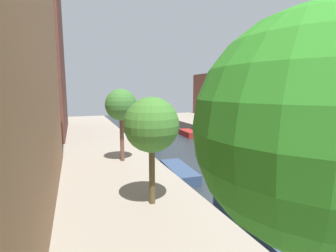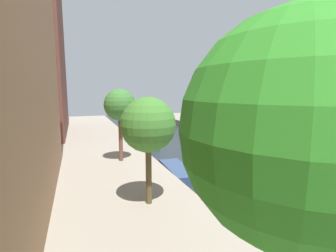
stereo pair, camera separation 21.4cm
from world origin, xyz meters
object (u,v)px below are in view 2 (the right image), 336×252
object	(u,v)px
low_block_right	(238,95)
moored_boat_left_2	(178,172)
moored_boat_right_3	(224,145)
apartment_tower_far	(6,6)
parked_car	(232,123)
street_tree_2	(120,106)
moored_boat_left_3	(149,144)
street_tree_1	(148,125)
street_tree_0	(297,133)
moored_boat_right_2	(277,166)
moored_boat_left_4	(127,130)
moored_boat_right_4	(189,133)
moored_boat_left_1	(251,222)

from	to	relation	value
low_block_right	moored_boat_left_2	world-z (taller)	low_block_right
moored_boat_right_3	apartment_tower_far	bearing A→B (deg)	152.60
parked_car	moored_boat_right_3	world-z (taller)	parked_car
street_tree_2	moored_boat_left_2	xyz separation A→B (m)	(3.41, -1.60, -4.35)
moored_boat_left_2	moored_boat_left_3	bearing A→B (deg)	86.09
street_tree_1	street_tree_0	bearing A→B (deg)	-90.00
parked_car	moored_boat_left_2	bearing A→B (deg)	-137.11
apartment_tower_far	moored_boat_left_3	size ratio (longest dim) A/B	6.33
moored_boat_left_2	moored_boat_right_2	size ratio (longest dim) A/B	1.22
street_tree_2	moored_boat_left_4	bearing A→B (deg)	77.57
low_block_right	moored_boat_right_3	world-z (taller)	low_block_right
low_block_right	moored_boat_right_3	xyz separation A→B (m)	(-14.63, -18.07, -4.48)
street_tree_2	moored_boat_right_4	world-z (taller)	street_tree_2
moored_boat_left_4	moored_boat_right_3	world-z (taller)	moored_boat_left_4
apartment_tower_far	street_tree_0	distance (m)	30.37
low_block_right	moored_boat_left_3	xyz separation A→B (m)	(-21.23, -14.66, -4.55)
street_tree_0	moored_boat_right_2	size ratio (longest dim) A/B	1.67
moored_boat_left_3	moored_boat_right_2	xyz separation A→B (m)	(6.28, -10.44, 0.09)
moored_boat_left_1	moored_boat_left_3	world-z (taller)	moored_boat_left_1
moored_boat_left_3	street_tree_1	bearing A→B (deg)	-106.01
street_tree_2	moored_boat_left_3	distance (m)	9.43
apartment_tower_far	street_tree_0	bearing A→B (deg)	-72.47
moored_boat_right_4	parked_car	bearing A→B (deg)	-21.40
street_tree_0	street_tree_1	distance (m)	7.07
street_tree_2	moored_boat_left_1	size ratio (longest dim) A/B	1.03
moored_boat_right_3	moored_boat_left_3	bearing A→B (deg)	152.71
street_tree_2	moored_boat_right_2	size ratio (longest dim) A/B	1.40
parked_car	moored_boat_right_4	xyz separation A→B (m)	(-4.95, 1.94, -1.33)
low_block_right	parked_car	size ratio (longest dim) A/B	3.32
parked_car	moored_boat_right_3	bearing A→B (deg)	-130.28
moored_boat_right_4	moored_boat_left_2	bearing A→B (deg)	-118.13
moored_boat_left_2	moored_boat_left_3	xyz separation A→B (m)	(0.61, 8.94, 0.02)
moored_boat_left_2	moored_boat_right_4	xyz separation A→B (m)	(6.95, 13.00, 0.02)
moored_boat_left_4	moored_boat_right_2	bearing A→B (deg)	-70.23
low_block_right	street_tree_2	xyz separation A→B (m)	(-25.26, -22.00, -0.22)
moored_boat_left_2	moored_boat_left_4	distance (m)	17.44
street_tree_2	parked_car	size ratio (longest dim) A/B	0.99
parked_car	moored_boat_left_3	xyz separation A→B (m)	(-11.29, -2.12, -1.34)
parked_car	moored_boat_left_3	size ratio (longest dim) A/B	1.17
parked_car	moored_boat_left_1	xyz separation A→B (m)	(-11.55, -17.97, -1.31)
apartment_tower_far	moored_boat_right_3	xyz separation A→B (m)	(19.37, -10.04, -13.62)
street_tree_2	moored_boat_left_2	size ratio (longest dim) A/B	1.15
apartment_tower_far	street_tree_1	xyz separation A→B (m)	(8.74, -20.66, -9.77)
street_tree_1	parked_car	distance (m)	22.41
apartment_tower_far	moored_boat_left_2	distance (m)	24.05
street_tree_0	moored_boat_left_2	world-z (taller)	street_tree_0
moored_boat_left_4	street_tree_1	bearing A→B (deg)	-98.82
street_tree_1	moored_boat_left_2	bearing A→B (deg)	56.15
apartment_tower_far	moored_boat_left_3	bearing A→B (deg)	-27.46
moored_boat_left_4	street_tree_2	bearing A→B (deg)	-102.43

